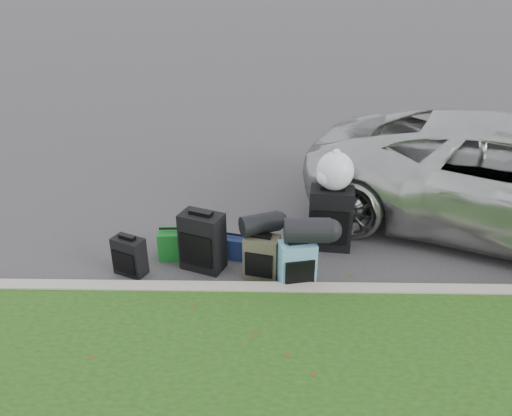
{
  "coord_description": "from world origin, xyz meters",
  "views": [
    {
      "loc": [
        0.01,
        -5.71,
        3.48
      ],
      "look_at": [
        -0.1,
        0.2,
        0.55
      ],
      "focal_mm": 35.0,
      "sensor_mm": 36.0,
      "label": 1
    }
  ],
  "objects_px": {
    "suitcase_teal": "(297,265)",
    "tote_green": "(172,244)",
    "suitcase_olive": "(262,257)",
    "suitcase_large_black_right": "(330,218)",
    "tote_navy": "(236,247)",
    "suitcase_small_black": "(130,256)",
    "suitcase_large_black_left": "(203,241)"
  },
  "relations": [
    {
      "from": "suitcase_large_black_right",
      "to": "suitcase_teal",
      "type": "bearing_deg",
      "value": -110.31
    },
    {
      "from": "tote_green",
      "to": "tote_navy",
      "type": "distance_m",
      "value": 0.82
    },
    {
      "from": "suitcase_olive",
      "to": "suitcase_large_black_right",
      "type": "xyz_separation_m",
      "value": [
        0.9,
        0.75,
        0.14
      ]
    },
    {
      "from": "suitcase_small_black",
      "to": "tote_green",
      "type": "distance_m",
      "value": 0.6
    },
    {
      "from": "suitcase_large_black_right",
      "to": "tote_green",
      "type": "height_order",
      "value": "suitcase_large_black_right"
    },
    {
      "from": "suitcase_small_black",
      "to": "tote_navy",
      "type": "height_order",
      "value": "suitcase_small_black"
    },
    {
      "from": "suitcase_large_black_left",
      "to": "suitcase_olive",
      "type": "height_order",
      "value": "suitcase_large_black_left"
    },
    {
      "from": "suitcase_small_black",
      "to": "tote_green",
      "type": "xyz_separation_m",
      "value": [
        0.46,
        0.38,
        -0.05
      ]
    },
    {
      "from": "suitcase_small_black",
      "to": "suitcase_large_black_left",
      "type": "distance_m",
      "value": 0.91
    },
    {
      "from": "suitcase_large_black_left",
      "to": "suitcase_teal",
      "type": "height_order",
      "value": "suitcase_large_black_left"
    },
    {
      "from": "suitcase_large_black_left",
      "to": "tote_navy",
      "type": "relative_size",
      "value": 2.57
    },
    {
      "from": "suitcase_olive",
      "to": "suitcase_large_black_right",
      "type": "height_order",
      "value": "suitcase_large_black_right"
    },
    {
      "from": "suitcase_olive",
      "to": "suitcase_large_black_right",
      "type": "relative_size",
      "value": 0.66
    },
    {
      "from": "suitcase_teal",
      "to": "suitcase_large_black_right",
      "type": "xyz_separation_m",
      "value": [
        0.49,
        0.95,
        0.13
      ]
    },
    {
      "from": "suitcase_olive",
      "to": "suitcase_small_black",
      "type": "bearing_deg",
      "value": -167.87
    },
    {
      "from": "suitcase_large_black_left",
      "to": "suitcase_olive",
      "type": "bearing_deg",
      "value": 6.35
    },
    {
      "from": "suitcase_small_black",
      "to": "tote_navy",
      "type": "relative_size",
      "value": 1.67
    },
    {
      "from": "suitcase_small_black",
      "to": "suitcase_large_black_right",
      "type": "xyz_separation_m",
      "value": [
        2.52,
        0.69,
        0.18
      ]
    },
    {
      "from": "suitcase_large_black_left",
      "to": "tote_green",
      "type": "distance_m",
      "value": 0.52
    },
    {
      "from": "suitcase_small_black",
      "to": "suitcase_teal",
      "type": "relative_size",
      "value": 0.81
    },
    {
      "from": "suitcase_olive",
      "to": "suitcase_teal",
      "type": "height_order",
      "value": "suitcase_teal"
    },
    {
      "from": "suitcase_large_black_right",
      "to": "tote_navy",
      "type": "xyz_separation_m",
      "value": [
        -1.24,
        -0.3,
        -0.28
      ]
    },
    {
      "from": "suitcase_teal",
      "to": "tote_green",
      "type": "xyz_separation_m",
      "value": [
        -1.58,
        0.63,
        -0.11
      ]
    },
    {
      "from": "suitcase_teal",
      "to": "suitcase_large_black_right",
      "type": "relative_size",
      "value": 0.7
    },
    {
      "from": "suitcase_small_black",
      "to": "suitcase_olive",
      "type": "distance_m",
      "value": 1.62
    },
    {
      "from": "suitcase_large_black_right",
      "to": "tote_navy",
      "type": "height_order",
      "value": "suitcase_large_black_right"
    },
    {
      "from": "suitcase_teal",
      "to": "tote_navy",
      "type": "bearing_deg",
      "value": 127.37
    },
    {
      "from": "suitcase_small_black",
      "to": "suitcase_teal",
      "type": "height_order",
      "value": "suitcase_teal"
    },
    {
      "from": "suitcase_large_black_left",
      "to": "tote_green",
      "type": "height_order",
      "value": "suitcase_large_black_left"
    },
    {
      "from": "suitcase_large_black_right",
      "to": "tote_navy",
      "type": "bearing_deg",
      "value": -159.49
    },
    {
      "from": "suitcase_large_black_right",
      "to": "tote_green",
      "type": "xyz_separation_m",
      "value": [
        -2.07,
        -0.31,
        -0.23
      ]
    },
    {
      "from": "suitcase_olive",
      "to": "suitcase_large_black_right",
      "type": "bearing_deg",
      "value": 54.12
    }
  ]
}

